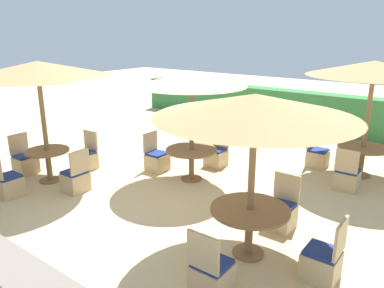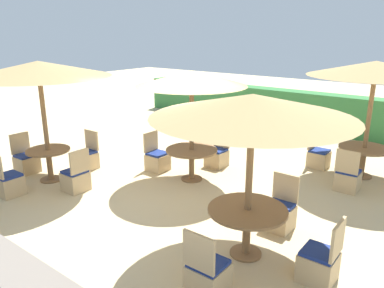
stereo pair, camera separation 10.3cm
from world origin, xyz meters
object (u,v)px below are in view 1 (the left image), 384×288
Objects in this scene: parasol_center at (191,79)px; parasol_front_left at (37,69)px; parasol_back_right at (374,69)px; patio_chair_center_west at (157,160)px; round_table_center at (192,155)px; patio_chair_front_left_south at (8,184)px; patio_chair_back_right_west at (317,156)px; round_table_front_right at (250,217)px; patio_chair_front_left_east at (76,179)px; parasol_front_right at (255,106)px; patio_chair_front_left_west at (25,162)px; round_table_front_left at (48,158)px; patio_chair_front_right_south at (211,275)px; patio_chair_front_left_north at (86,159)px; round_table_back_right at (363,153)px; patio_chair_center_north at (216,156)px; patio_chair_back_right_south at (347,178)px; patio_chair_front_right_east at (322,262)px; patio_chair_front_right_north at (281,213)px.

parasol_front_left is (-2.50, -1.97, 0.20)m from parasol_center.
parasol_back_right is 3.07× the size of patio_chair_center_west.
patio_chair_front_left_south is (-2.44, -2.95, -0.32)m from round_table_center.
patio_chair_back_right_west is at bearing 130.63° from patio_chair_center_west.
patio_chair_front_left_east reaches higher than round_table_front_right.
patio_chair_front_left_west is at bearing -178.29° from parasol_front_right.
parasol_front_left is 3.16× the size of round_table_front_left.
patio_chair_front_left_east is at bearing 166.86° from patio_chair_front_right_south.
patio_chair_front_right_south and patio_chair_center_west have the same top height.
parasol_front_right is 1.15× the size of parasol_center.
patio_chair_front_left_north is (0.93, 1.02, 0.00)m from patio_chair_front_left_west.
patio_chair_front_left_south is (0.06, -0.98, -2.21)m from parasol_front_left.
patio_chair_front_left_north reaches higher than round_table_front_left.
round_table_back_right is 3.39m from patio_chair_center_north.
patio_chair_back_right_south is (0.46, 4.44, 0.00)m from patio_chair_front_right_south.
patio_chair_front_right_east is 4.38m from round_table_back_right.
parasol_front_right is 2.27m from patio_chair_front_right_south.
patio_chair_front_left_south is (-6.00, -1.15, 0.00)m from patio_chair_front_right_east.
round_table_center is 1.24× the size of patio_chair_front_left_south.
parasol_front_right is at bearing -88.33° from patio_chair_front_left_east.
patio_chair_center_north is (-3.04, -1.46, -2.20)m from parasol_back_right.
round_table_center reaches higher than round_table_back_right.
patio_chair_front_left_north is at bearing 90.53° from patio_chair_front_left_south.
patio_chair_back_right_south is 1.00× the size of patio_chair_front_left_north.
parasol_center is (-3.55, 1.80, 2.01)m from patio_chair_front_right_east.
patio_chair_center_west is 1.00× the size of patio_chair_front_left_north.
patio_chair_back_right_south is (-0.04, -1.01, -0.30)m from round_table_back_right.
patio_chair_center_north and patio_chair_center_west have the same top height.
patio_chair_front_left_south is at bearing -134.82° from parasol_back_right.
patio_chair_back_right_south is 5.99m from patio_chair_front_left_north.
patio_chair_center_west is at bearing -12.61° from patio_chair_front_right_north.
parasol_front_right is at bearing 170.22° from patio_chair_front_left_north.
patio_chair_center_west is at bearing -147.49° from parasol_back_right.
parasol_center reaches higher than patio_chair_front_left_east.
round_table_front_right is 1.12m from patio_chair_front_right_south.
parasol_front_right reaches higher than round_table_back_right.
round_table_center is at bearing 91.98° from patio_chair_center_west.
round_table_front_right is at bearing 170.22° from patio_chair_front_left_north.
patio_chair_center_north is at bearing -139.31° from patio_chair_front_left_north.
parasol_front_left reaches higher than patio_chair_front_right_south.
parasol_front_right is 3.09m from parasol_center.
parasol_front_right reaches higher than patio_chair_front_left_east.
patio_chair_front_right_east reaches higher than round_table_center.
round_table_center is 3.85m from patio_chair_front_left_south.
patio_chair_front_right_south is at bearing 50.74° from patio_chair_center_west.
round_table_front_right is at bearing 92.30° from patio_chair_front_right_south.
parasol_front_left is at bearing 12.86° from patio_chair_front_right_north.
parasol_front_right is 4.97m from parasol_front_left.
patio_chair_front_left_north is at bearing -147.07° from round_table_back_right.
round_table_front_left is (-5.47, -3.49, 0.28)m from patio_chair_back_right_south.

